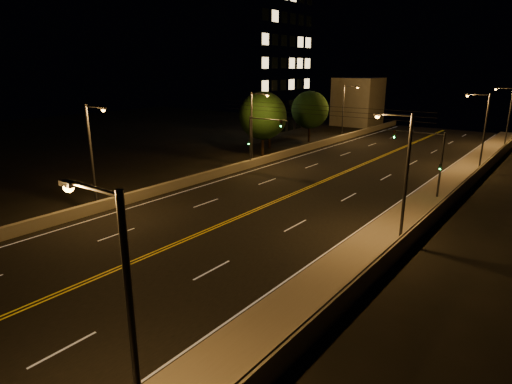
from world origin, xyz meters
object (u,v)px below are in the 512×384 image
Objects in this scene: streetlight_2 at (482,127)px; tree_1 at (270,120)px; streetlight_4 at (93,151)px; streetlight_0 at (125,321)px; streetlight_5 at (254,124)px; tree_0 at (263,116)px; building_tower at (229,53)px; traffic_signal_left at (257,136)px; tree_2 at (310,110)px; streetlight_1 at (402,170)px; traffic_signal_right at (430,156)px; streetlight_3 at (507,113)px; streetlight_6 at (345,109)px.

streetlight_2 is 27.00m from tree_1.
streetlight_0 is at bearing -31.02° from streetlight_4.
streetlight_0 and streetlight_5 have the same top height.
tree_0 is at bearing -62.99° from tree_1.
streetlight_0 is at bearing -51.83° from building_tower.
traffic_signal_left is 0.77× the size of tree_2.
streetlight_1 is 1.44× the size of traffic_signal_right.
tree_0 is (-3.86, 6.32, 1.45)m from traffic_signal_left.
traffic_signal_right is at bearing 92.67° from streetlight_0.
tree_0 is at bearing 121.42° from traffic_signal_left.
streetlight_3 is at bearing 87.24° from traffic_signal_right.
traffic_signal_left is at bearing -58.58° from tree_0.
streetlight_3 is at bearing 67.38° from streetlight_4.
traffic_signal_right is at bearing -15.60° from tree_0.
streetlight_0 is 45.81m from tree_0.
streetlight_1 is at bearing 20.51° from streetlight_4.
traffic_signal_left is at bearing -43.60° from building_tower.
streetlight_2 is at bearing -26.23° from streetlight_6.
tree_1 is at bearing -30.25° from building_tower.
streetlight_6 is 0.30× the size of building_tower.
streetlight_6 reaches higher than tree_0.
streetlight_4 is 45.61m from building_tower.
traffic_signal_right is at bearing -24.78° from tree_1.
streetlight_1 is 41.99m from streetlight_6.
traffic_signal_left is (1.12, 19.74, -1.19)m from streetlight_4.
tree_1 is at bearing 155.22° from traffic_signal_right.
tree_1 is (-26.90, -19.92, -1.01)m from streetlight_3.
streetlight_5 is 29.29m from building_tower.
building_tower reaches higher than traffic_signal_left.
tree_0 is 1.32× the size of tree_1.
streetlight_1 is at bearing -82.60° from traffic_signal_right.
streetlight_1 is 1.00× the size of streetlight_4.
streetlight_6 reaches higher than traffic_signal_right.
tree_0 is (-24.15, 18.05, 0.26)m from streetlight_1.
streetlight_3 and streetlight_6 have the same top height.
streetlight_0 reaches higher than tree_2.
streetlight_4 is 1.44× the size of traffic_signal_left.
streetlight_0 is 39.69m from streetlight_5.
streetlight_6 reaches higher than traffic_signal_left.
tree_2 is at bearing -129.37° from streetlight_6.
traffic_signal_right is (19.89, 19.74, -1.19)m from streetlight_4.
streetlight_6 is at bearing 90.00° from streetlight_5.
streetlight_6 is (0.00, 44.13, 0.00)m from streetlight_4.
building_tower is (-41.58, 32.01, 8.50)m from streetlight_1.
streetlight_0 is at bearing -90.00° from streetlight_2.
streetlight_2 is at bearing 90.00° from streetlight_0.
streetlight_1 is 24.81m from streetlight_5.
traffic_signal_left is at bearing 86.74° from streetlight_4.
streetlight_4 is at bearing -135.21° from traffic_signal_right.
traffic_signal_right is (-1.52, -13.84, -1.19)m from streetlight_2.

